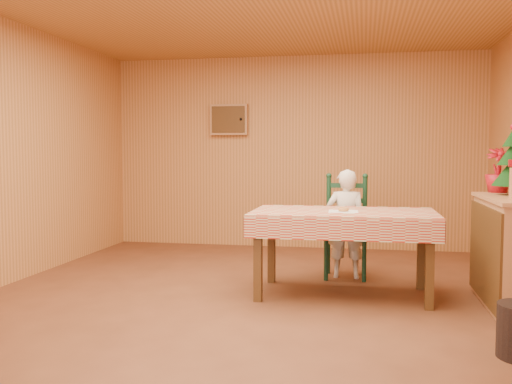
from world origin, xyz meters
TOP-DOWN VIEW (x-y plane):
  - ground at (0.00, 0.00)m, footprint 6.00×6.00m
  - cabin_walls at (-0.00, 0.53)m, footprint 5.10×6.05m
  - dining_table at (0.76, 0.45)m, footprint 1.66×0.96m
  - ladder_chair at (0.76, 1.24)m, footprint 0.44×0.40m
  - seated_child at (0.76, 1.18)m, footprint 0.41×0.27m
  - napkin at (0.76, 0.40)m, footprint 0.27×0.27m
  - donut at (0.76, 0.40)m, footprint 0.11×0.11m
  - flower_arrangement at (2.15, 0.83)m, footprint 0.24×0.24m

SIDE VIEW (x-z plane):
  - ground at x=0.00m, z-range 0.00..0.00m
  - ladder_chair at x=0.76m, z-range -0.04..1.04m
  - seated_child at x=0.76m, z-range 0.00..1.12m
  - dining_table at x=0.76m, z-range 0.30..1.07m
  - napkin at x=0.76m, z-range 0.77..0.77m
  - donut at x=0.76m, z-range 0.77..0.81m
  - flower_arrangement at x=2.15m, z-range 0.93..1.34m
  - cabin_walls at x=0.00m, z-range 0.50..3.15m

